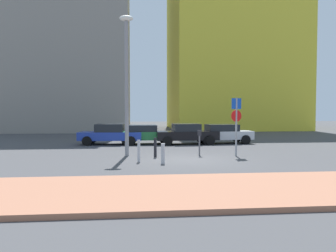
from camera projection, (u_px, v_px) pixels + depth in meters
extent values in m
plane|color=#424244|center=(188.00, 160.00, 15.97)|extent=(120.00, 120.00, 0.00)
cube|color=#9E664C|center=(224.00, 190.00, 9.53)|extent=(40.00, 4.16, 0.14)
cube|color=#1E389E|center=(111.00, 136.00, 23.19)|extent=(4.41, 2.02, 0.57)
cube|color=black|center=(110.00, 128.00, 23.16)|extent=(2.01, 1.72, 0.54)
cylinder|color=black|center=(133.00, 139.00, 24.10)|extent=(0.65, 0.26, 0.64)
cylinder|color=black|center=(131.00, 141.00, 22.38)|extent=(0.65, 0.26, 0.64)
cylinder|color=black|center=(92.00, 139.00, 24.02)|extent=(0.65, 0.26, 0.64)
cylinder|color=black|center=(87.00, 141.00, 22.30)|extent=(0.65, 0.26, 0.64)
cube|color=#237238|center=(145.00, 135.00, 23.54)|extent=(3.94, 1.75, 0.57)
cube|color=black|center=(142.00, 128.00, 23.49)|extent=(2.11, 1.58, 0.46)
cylinder|color=black|center=(163.00, 138.00, 24.54)|extent=(0.64, 0.23, 0.64)
cylinder|color=black|center=(165.00, 140.00, 22.88)|extent=(0.64, 0.23, 0.64)
cylinder|color=black|center=(126.00, 139.00, 24.23)|extent=(0.64, 0.23, 0.64)
cylinder|color=black|center=(126.00, 141.00, 22.56)|extent=(0.64, 0.23, 0.64)
cube|color=black|center=(187.00, 135.00, 23.42)|extent=(4.39, 1.94, 0.60)
cube|color=black|center=(186.00, 127.00, 23.39)|extent=(1.91, 1.68, 0.52)
cylinder|color=black|center=(204.00, 138.00, 24.50)|extent=(0.65, 0.25, 0.64)
cylinder|color=black|center=(210.00, 140.00, 22.79)|extent=(0.65, 0.25, 0.64)
cylinder|color=black|center=(164.00, 139.00, 24.07)|extent=(0.65, 0.25, 0.64)
cylinder|color=black|center=(168.00, 141.00, 22.36)|extent=(0.65, 0.25, 0.64)
cube|color=#B7BABF|center=(223.00, 135.00, 23.93)|extent=(4.20, 1.99, 0.58)
cube|color=black|center=(222.00, 128.00, 23.90)|extent=(2.25, 1.71, 0.47)
cylinder|color=black|center=(237.00, 138.00, 25.01)|extent=(0.65, 0.27, 0.64)
cylinder|color=black|center=(246.00, 140.00, 23.36)|extent=(0.65, 0.27, 0.64)
cylinder|color=black|center=(201.00, 138.00, 24.53)|extent=(0.65, 0.27, 0.64)
cylinder|color=black|center=(207.00, 140.00, 22.88)|extent=(0.65, 0.27, 0.64)
cylinder|color=gray|center=(236.00, 127.00, 17.11)|extent=(0.10, 0.10, 3.00)
cube|color=#1447B7|center=(236.00, 104.00, 17.06)|extent=(0.54, 0.20, 0.55)
cylinder|color=red|center=(236.00, 116.00, 17.09)|extent=(0.58, 0.20, 0.60)
cylinder|color=#4C4C51|center=(199.00, 146.00, 17.47)|extent=(0.08, 0.08, 1.03)
cube|color=black|center=(199.00, 133.00, 17.44)|extent=(0.18, 0.14, 0.28)
cylinder|color=gray|center=(127.00, 89.00, 17.17)|extent=(0.20, 0.20, 6.89)
ellipsoid|color=silver|center=(126.00, 18.00, 17.02)|extent=(0.70, 0.36, 0.30)
cylinder|color=#B7B7BC|center=(163.00, 154.00, 14.69)|extent=(0.17, 0.17, 0.89)
cylinder|color=black|center=(155.00, 148.00, 16.73)|extent=(0.14, 0.14, 0.97)
cylinder|color=#B7B7BC|center=(139.00, 151.00, 15.13)|extent=(0.13, 0.13, 1.01)
cube|color=gold|center=(231.00, 41.00, 44.63)|extent=(15.92, 14.48, 23.29)
cube|color=gray|center=(63.00, 25.00, 40.55)|extent=(15.90, 13.25, 25.47)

